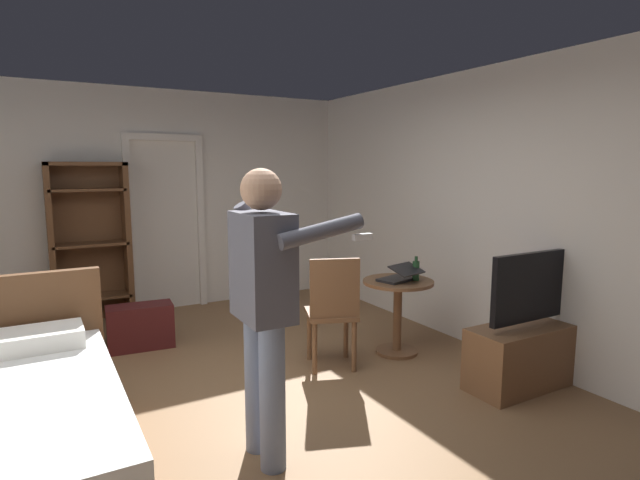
# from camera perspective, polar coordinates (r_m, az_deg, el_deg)

# --- Properties ---
(ground_plane) EXTENTS (6.88, 6.88, 0.00)m
(ground_plane) POSITION_cam_1_polar(r_m,az_deg,el_deg) (3.75, -8.07, -19.48)
(ground_plane) COLOR olive
(wall_back) EXTENTS (5.19, 0.12, 2.66)m
(wall_back) POSITION_cam_1_polar(r_m,az_deg,el_deg) (6.41, -18.90, 4.13)
(wall_back) COLOR silver
(wall_back) RESTS_ON ground_plane
(wall_right) EXTENTS (0.12, 6.49, 2.66)m
(wall_right) POSITION_cam_1_polar(r_m,az_deg,el_deg) (4.87, 20.58, 2.88)
(wall_right) COLOR silver
(wall_right) RESTS_ON ground_plane
(doorway_frame) EXTENTS (0.93, 0.08, 2.13)m
(doorway_frame) POSITION_cam_1_polar(r_m,az_deg,el_deg) (6.38, -17.07, 3.24)
(doorway_frame) COLOR white
(doorway_frame) RESTS_ON ground_plane
(bookshelf) EXTENTS (0.83, 0.32, 1.79)m
(bookshelf) POSITION_cam_1_polar(r_m,az_deg,el_deg) (6.13, -24.62, 0.24)
(bookshelf) COLOR brown
(bookshelf) RESTS_ON ground_plane
(tv_flatscreen) EXTENTS (1.09, 0.40, 1.09)m
(tv_flatscreen) POSITION_cam_1_polar(r_m,az_deg,el_deg) (4.45, 22.62, -11.09)
(tv_flatscreen) COLOR brown
(tv_flatscreen) RESTS_ON ground_plane
(side_table) EXTENTS (0.65, 0.65, 0.70)m
(side_table) POSITION_cam_1_polar(r_m,az_deg,el_deg) (4.79, 8.79, -7.17)
(side_table) COLOR brown
(side_table) RESTS_ON ground_plane
(laptop) EXTENTS (0.39, 0.40, 0.16)m
(laptop) POSITION_cam_1_polar(r_m,az_deg,el_deg) (4.68, 9.00, -4.02)
(laptop) COLOR black
(laptop) RESTS_ON side_table
(bottle_on_table) EXTENTS (0.06, 0.06, 0.22)m
(bottle_on_table) POSITION_cam_1_polar(r_m,az_deg,el_deg) (4.74, 10.80, -3.38)
(bottle_on_table) COLOR #234D29
(bottle_on_table) RESTS_ON side_table
(wooden_chair) EXTENTS (0.54, 0.54, 0.99)m
(wooden_chair) POSITION_cam_1_polar(r_m,az_deg,el_deg) (4.35, 1.44, -7.69)
(wooden_chair) COLOR brown
(wooden_chair) RESTS_ON ground_plane
(person_blue_shirt) EXTENTS (0.70, 0.57, 1.73)m
(person_blue_shirt) POSITION_cam_1_polar(r_m,az_deg,el_deg) (2.94, -6.27, -6.23)
(person_blue_shirt) COLOR slate
(person_blue_shirt) RESTS_ON ground_plane
(suitcase_dark) EXTENTS (0.63, 0.42, 0.43)m
(suitcase_dark) POSITION_cam_1_polar(r_m,az_deg,el_deg) (5.50, -27.94, -8.84)
(suitcase_dark) COLOR black
(suitcase_dark) RESTS_ON ground_plane
(suitcase_small) EXTENTS (0.63, 0.34, 0.43)m
(suitcase_small) POSITION_cam_1_polar(r_m,az_deg,el_deg) (5.23, -19.66, -9.21)
(suitcase_small) COLOR #4C1919
(suitcase_small) RESTS_ON ground_plane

